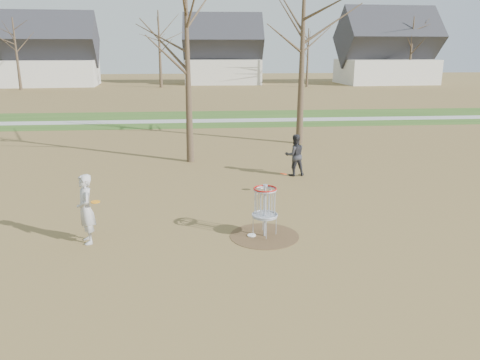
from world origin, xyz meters
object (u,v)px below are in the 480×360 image
object	(u,v)px
disc_grounded	(252,235)
player_standing	(86,209)
disc_golf_basket	(265,203)
player_throwing	(295,155)

from	to	relation	value
disc_grounded	player_standing	bearing A→B (deg)	-179.63
player_standing	disc_grounded	xyz separation A→B (m)	(4.13, 0.03, -0.86)
player_standing	disc_golf_basket	bearing A→B (deg)	68.72
player_standing	player_throwing	size ratio (longest dim) A/B	1.11
player_standing	disc_grounded	world-z (taller)	player_standing
player_standing	disc_grounded	bearing A→B (deg)	69.09
player_standing	disc_golf_basket	world-z (taller)	player_standing
player_standing	player_throwing	distance (m)	8.69
disc_golf_basket	player_standing	bearing A→B (deg)	180.00
disc_golf_basket	disc_grounded	bearing A→B (deg)	175.39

